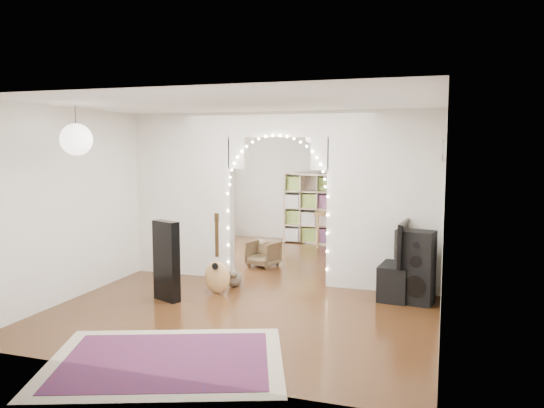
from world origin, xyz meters
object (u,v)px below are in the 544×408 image
(floor_speaker, at_px, (419,268))
(dining_chair_right, at_px, (263,254))
(dining_chair_left, at_px, (349,237))
(acoustic_guitar, at_px, (217,264))
(media_console, at_px, (398,279))
(bookcase, at_px, (318,209))
(dining_table, at_px, (344,215))

(floor_speaker, relative_size, dining_chair_right, 2.02)
(dining_chair_left, distance_m, dining_chair_right, 2.44)
(floor_speaker, bearing_deg, acoustic_guitar, -159.70)
(dining_chair_left, bearing_deg, dining_chair_right, -112.86)
(media_console, bearing_deg, dining_chair_left, 117.28)
(media_console, relative_size, dining_chair_left, 1.89)
(bookcase, height_order, dining_table, bookcase)
(floor_speaker, relative_size, bookcase, 0.66)
(bookcase, bearing_deg, dining_chair_left, -8.53)
(dining_chair_right, bearing_deg, media_console, -10.15)
(media_console, relative_size, dining_table, 0.80)
(acoustic_guitar, relative_size, dining_chair_right, 2.01)
(acoustic_guitar, height_order, dining_chair_right, acoustic_guitar)
(acoustic_guitar, relative_size, dining_chair_left, 1.91)
(acoustic_guitar, distance_m, dining_chair_right, 1.89)
(acoustic_guitar, bearing_deg, media_console, 26.54)
(floor_speaker, height_order, bookcase, bookcase)
(dining_table, bearing_deg, dining_chair_left, -53.69)
(floor_speaker, distance_m, dining_chair_right, 3.15)
(acoustic_guitar, relative_size, dining_table, 0.81)
(acoustic_guitar, xyz_separation_m, dining_chair_right, (0.06, 1.88, -0.21))
(bookcase, height_order, dining_chair_right, bookcase)
(floor_speaker, bearing_deg, media_console, 145.82)
(media_console, distance_m, dining_chair_right, 2.72)
(acoustic_guitar, distance_m, dining_table, 4.33)
(acoustic_guitar, height_order, floor_speaker, acoustic_guitar)
(acoustic_guitar, xyz_separation_m, media_console, (2.53, 0.73, -0.19))
(floor_speaker, height_order, media_console, floor_speaker)
(bookcase, distance_m, dining_chair_left, 1.02)
(floor_speaker, height_order, dining_chair_left, floor_speaker)
(dining_table, bearing_deg, acoustic_guitar, -108.84)
(media_console, bearing_deg, acoustic_guitar, -157.85)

